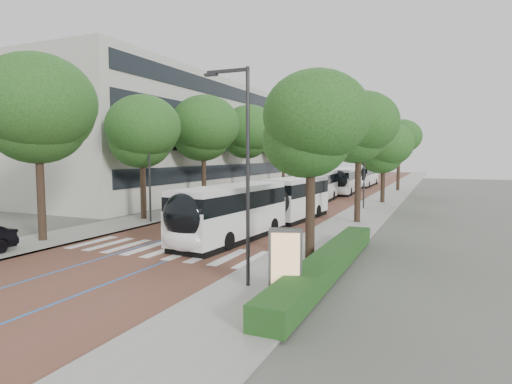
{
  "coord_description": "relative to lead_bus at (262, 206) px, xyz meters",
  "views": [
    {
      "loc": [
        13.33,
        -17.14,
        4.98
      ],
      "look_at": [
        1.49,
        9.84,
        2.4
      ],
      "focal_mm": 30.0,
      "sensor_mm": 36.0,
      "label": 1
    }
  ],
  "objects": [
    {
      "name": "ground",
      "position": [
        -2.53,
        -8.52,
        -1.63
      ],
      "size": [
        160.0,
        160.0,
        0.0
      ],
      "primitive_type": "plane",
      "color": "#51544C",
      "rests_on": "ground"
    },
    {
      "name": "road",
      "position": [
        -2.53,
        31.48,
        -1.62
      ],
      "size": [
        11.0,
        140.0,
        0.02
      ],
      "primitive_type": "cube",
      "color": "brown",
      "rests_on": "ground"
    },
    {
      "name": "sidewalk_left",
      "position": [
        -10.03,
        31.48,
        -1.57
      ],
      "size": [
        4.0,
        140.0,
        0.12
      ],
      "primitive_type": "cube",
      "color": "gray",
      "rests_on": "ground"
    },
    {
      "name": "sidewalk_right",
      "position": [
        4.97,
        31.48,
        -1.57
      ],
      "size": [
        4.0,
        140.0,
        0.12
      ],
      "primitive_type": "cube",
      "color": "gray",
      "rests_on": "ground"
    },
    {
      "name": "kerb_left",
      "position": [
        -8.13,
        31.48,
        -1.57
      ],
      "size": [
        0.2,
        140.0,
        0.14
      ],
      "primitive_type": "cube",
      "color": "gray",
      "rests_on": "ground"
    },
    {
      "name": "kerb_right",
      "position": [
        3.07,
        31.48,
        -1.57
      ],
      "size": [
        0.2,
        140.0,
        0.14
      ],
      "primitive_type": "cube",
      "color": "gray",
      "rests_on": "ground"
    },
    {
      "name": "zebra_crossing",
      "position": [
        -2.33,
        -7.52,
        -1.6
      ],
      "size": [
        10.55,
        3.6,
        0.01
      ],
      "color": "silver",
      "rests_on": "ground"
    },
    {
      "name": "lane_line_left",
      "position": [
        -4.13,
        31.48,
        -1.6
      ],
      "size": [
        0.12,
        126.0,
        0.01
      ],
      "primitive_type": "cube",
      "color": "blue",
      "rests_on": "road"
    },
    {
      "name": "lane_line_right",
      "position": [
        -0.93,
        31.48,
        -1.6
      ],
      "size": [
        0.12,
        126.0,
        0.01
      ],
      "primitive_type": "cube",
      "color": "blue",
      "rests_on": "road"
    },
    {
      "name": "office_building",
      "position": [
        -22.01,
        19.48,
        5.37
      ],
      "size": [
        18.11,
        40.0,
        14.0
      ],
      "color": "beige",
      "rests_on": "ground"
    },
    {
      "name": "hedge",
      "position": [
        6.57,
        -8.52,
        -1.11
      ],
      "size": [
        1.2,
        14.0,
        0.8
      ],
      "primitive_type": "cube",
      "color": "#1C4819",
      "rests_on": "sidewalk_right"
    },
    {
      "name": "streetlight_near",
      "position": [
        4.09,
        -11.52,
        3.19
      ],
      "size": [
        1.82,
        0.2,
        8.0
      ],
      "color": "#29292B",
      "rests_on": "sidewalk_right"
    },
    {
      "name": "streetlight_far",
      "position": [
        4.09,
        13.48,
        3.19
      ],
      "size": [
        1.82,
        0.2,
        8.0
      ],
      "color": "#29292B",
      "rests_on": "sidewalk_right"
    },
    {
      "name": "lamp_post_left",
      "position": [
        -8.63,
        -0.52,
        2.49
      ],
      "size": [
        0.14,
        0.14,
        8.0
      ],
      "primitive_type": "cylinder",
      "color": "#29292B",
      "rests_on": "sidewalk_left"
    },
    {
      "name": "trees_left",
      "position": [
        -10.03,
        15.76,
        5.46
      ],
      "size": [
        6.44,
        61.18,
        10.07
      ],
      "color": "black",
      "rests_on": "ground"
    },
    {
      "name": "trees_right",
      "position": [
        5.17,
        15.09,
        4.63
      ],
      "size": [
        5.36,
        47.12,
        9.12
      ],
      "color": "black",
      "rests_on": "ground"
    },
    {
      "name": "lead_bus",
      "position": [
        0.0,
        0.0,
        0.0
      ],
      "size": [
        3.97,
        18.54,
        3.2
      ],
      "rotation": [
        0.0,
        0.0,
        -0.08
      ],
      "color": "black",
      "rests_on": "ground"
    },
    {
      "name": "bus_queued_0",
      "position": [
        -1.2,
        16.5,
        -0.0
      ],
      "size": [
        3.12,
        12.51,
        3.2
      ],
      "rotation": [
        0.0,
        0.0,
        0.05
      ],
      "color": "white",
      "rests_on": "ground"
    },
    {
      "name": "bus_queued_1",
      "position": [
        -0.71,
        29.23,
        -0.0
      ],
      "size": [
        3.07,
        12.5,
        3.2
      ],
      "rotation": [
        0.0,
        0.0,
        0.05
      ],
      "color": "white",
      "rests_on": "ground"
    },
    {
      "name": "bus_queued_2",
      "position": [
        -0.61,
        43.14,
        -0.0
      ],
      "size": [
        2.57,
        12.4,
        3.2
      ],
      "rotation": [
        0.0,
        0.0,
        0.0
      ],
      "color": "white",
      "rests_on": "ground"
    },
    {
      "name": "ad_panel",
      "position": [
        5.98,
        -12.19,
        -0.26
      ],
      "size": [
        1.18,
        0.68,
        2.37
      ],
      "rotation": [
        0.0,
        0.0,
        0.34
      ],
      "color": "#59595B",
      "rests_on": "sidewalk_right"
    }
  ]
}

